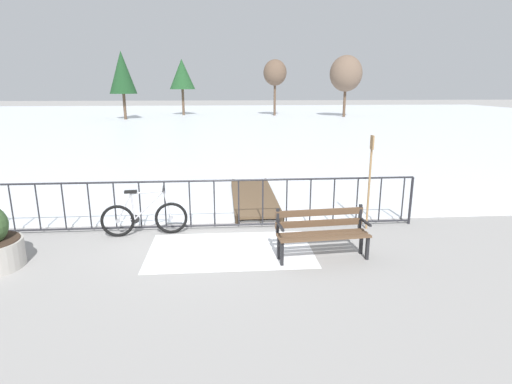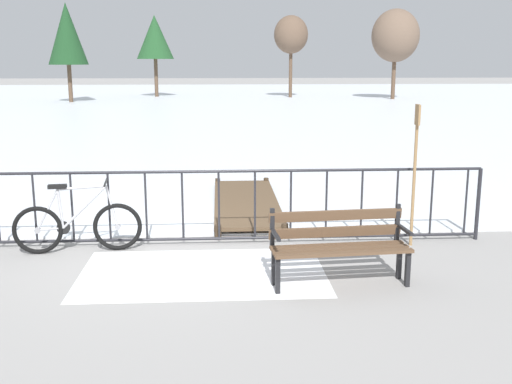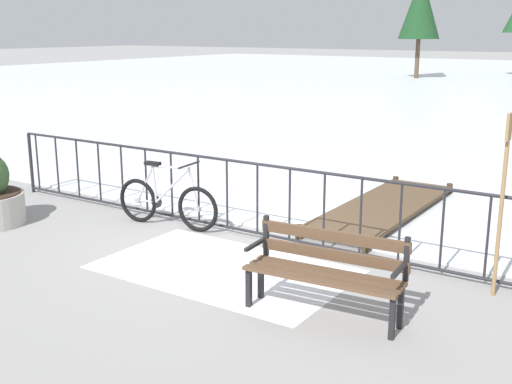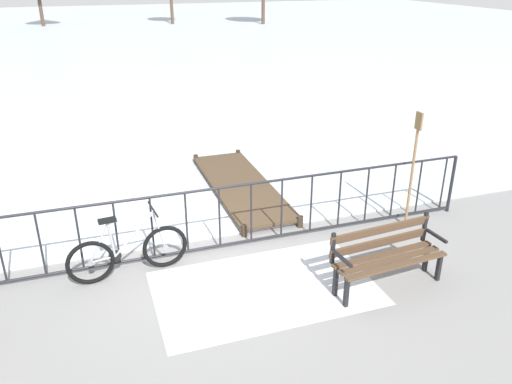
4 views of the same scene
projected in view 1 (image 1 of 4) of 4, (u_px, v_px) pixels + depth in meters
The scene contains 12 objects.
ground_plane at pixel (203, 229), 8.72m from camera, with size 160.00×160.00×0.00m, color gray.
frozen_pond at pixel (217, 120), 36.13m from camera, with size 80.00×56.00×0.03m, color silver.
snow_patch at pixel (230, 250), 7.61m from camera, with size 3.00×1.82×0.01m, color white.
railing_fence at pixel (202, 204), 8.58m from camera, with size 9.06×0.06×1.07m.
bicycle_near_railing at pixel (144, 218), 8.30m from camera, with size 1.71×0.52×0.97m.
park_bench at pixel (322, 230), 7.18m from camera, with size 1.63×0.61×0.89m.
oar_upright at pixel (370, 176), 8.49m from camera, with size 0.04×0.16×1.98m.
wooden_dock at pixel (254, 197), 10.80m from camera, with size 1.10×3.66×0.20m.
tree_far_west at pixel (275, 73), 40.81m from camera, with size 2.30×2.30×5.49m.
tree_west_mid at pixel (122, 73), 36.01m from camera, with size 2.36×2.36×5.91m.
tree_centre at pixel (182, 74), 41.47m from camera, with size 2.55×2.55×5.56m.
tree_east_mid at pixel (346, 74), 39.11m from camera, with size 3.06×3.06×5.77m.
Camera 1 is at (0.46, -8.31, 2.94)m, focal length 28.92 mm.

